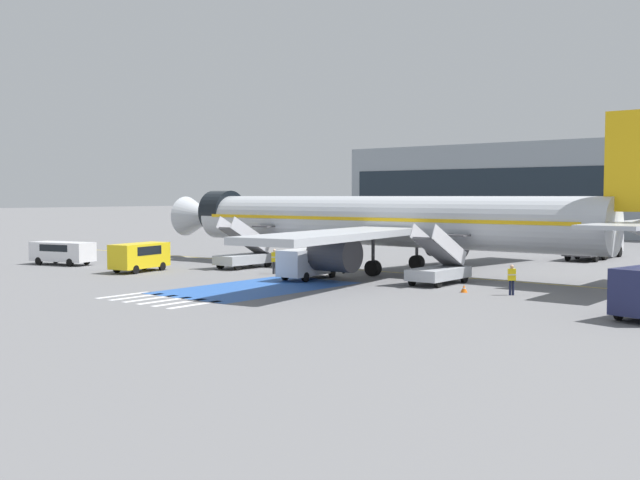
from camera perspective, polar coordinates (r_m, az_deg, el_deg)
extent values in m
plane|color=slate|center=(56.23, 4.62, -2.38)|extent=(600.00, 600.00, 0.00)
cube|color=gold|center=(56.22, 4.36, -2.37)|extent=(78.54, 0.21, 0.01)
cube|color=#2856A8|center=(46.12, -4.79, -3.64)|extent=(6.94, 12.30, 0.01)
cube|color=silver|center=(44.02, -14.74, -4.08)|extent=(0.44, 3.60, 0.01)
cube|color=silver|center=(43.07, -13.78, -4.23)|extent=(0.44, 3.60, 0.01)
cube|color=silver|center=(42.13, -12.78, -4.38)|extent=(0.44, 3.60, 0.01)
cube|color=silver|center=(41.21, -11.74, -4.54)|extent=(0.44, 3.60, 0.01)
cube|color=silver|center=(40.30, -10.64, -4.71)|extent=(0.44, 3.60, 0.01)
cube|color=silver|center=(39.41, -9.50, -4.88)|extent=(0.44, 3.60, 0.01)
cylinder|color=#B7BCC4|center=(55.97, 4.38, 1.46)|extent=(34.54, 3.70, 3.69)
cone|color=#B7BCC4|center=(68.70, -9.06, 1.78)|extent=(4.06, 3.62, 3.62)
cylinder|color=black|center=(66.67, -7.46, 2.15)|extent=(2.22, 3.73, 3.73)
cube|color=#EAB214|center=(55.96, 4.38, 1.65)|extent=(31.78, 3.77, 0.24)
cube|color=#B7BCC4|center=(46.46, 1.57, 0.40)|extent=(6.85, 18.13, 0.44)
cylinder|color=#38383D|center=(48.97, 1.12, -1.09)|extent=(2.98, 2.29, 2.29)
cube|color=#B7BCC4|center=(62.15, 11.86, 1.08)|extent=(6.85, 18.13, 0.44)
cylinder|color=#38383D|center=(61.54, 9.66, -0.22)|extent=(2.98, 2.29, 2.29)
cube|color=#B7BCC4|center=(44.65, 21.92, 0.98)|extent=(3.32, 5.91, 0.24)
cylinder|color=#38383D|center=(63.64, -4.66, 0.02)|extent=(0.20, 0.20, 2.98)
cylinder|color=black|center=(63.74, -4.66, -1.32)|extent=(0.84, 0.28, 0.84)
cylinder|color=#38383D|center=(52.70, 4.07, -0.71)|extent=(0.24, 0.24, 2.66)
cylinder|color=black|center=(52.81, 4.06, -2.15)|extent=(1.10, 0.60, 1.10)
cylinder|color=#38383D|center=(57.64, 7.39, -0.38)|extent=(0.24, 0.24, 2.66)
cylinder|color=black|center=(57.74, 7.38, -1.70)|extent=(1.10, 0.60, 1.10)
cube|color=#ADB2BA|center=(58.73, -5.79, -1.45)|extent=(2.20, 4.80, 0.70)
cylinder|color=black|center=(60.61, -5.31, -1.63)|extent=(0.22, 0.70, 0.70)
cylinder|color=black|center=(59.34, -4.01, -1.73)|extent=(0.22, 0.70, 0.70)
cylinder|color=black|center=(58.25, -7.60, -1.85)|extent=(0.22, 0.70, 0.70)
cylinder|color=black|center=(56.92, -6.30, -1.96)|extent=(0.22, 0.70, 0.70)
cube|color=#4C4C51|center=(58.63, -5.80, -0.07)|extent=(1.43, 4.15, 2.28)
cube|color=#4C4C51|center=(60.23, -4.29, 1.05)|extent=(1.65, 1.10, 0.12)
cube|color=silver|center=(59.15, -6.33, 0.42)|extent=(0.06, 4.52, 2.98)
cube|color=silver|center=(58.07, -5.26, 0.37)|extent=(0.06, 4.52, 2.98)
cube|color=#ADB2BA|center=(48.30, 9.03, -2.52)|extent=(2.20, 4.80, 0.70)
cylinder|color=black|center=(50.25, 9.04, -2.70)|extent=(0.22, 0.70, 0.70)
cylinder|color=black|center=(49.36, 10.94, -2.82)|extent=(0.22, 0.70, 0.70)
cylinder|color=black|center=(47.37, 7.04, -3.05)|extent=(0.22, 0.70, 0.70)
cylinder|color=black|center=(46.43, 9.01, -3.19)|extent=(0.22, 0.70, 0.70)
cube|color=#4C4C51|center=(48.18, 9.04, -0.94)|extent=(1.43, 4.15, 2.12)
cube|color=#4C4C51|center=(50.11, 10.34, 0.35)|extent=(1.65, 1.10, 0.12)
cube|color=silver|center=(48.54, 8.26, -0.34)|extent=(0.06, 4.49, 2.83)
cube|color=silver|center=(47.78, 9.85, -0.41)|extent=(0.06, 4.49, 2.83)
cube|color=#38383D|center=(70.89, 20.06, -0.75)|extent=(2.61, 8.72, 0.60)
cube|color=silver|center=(74.91, 21.06, -0.18)|extent=(2.40, 1.96, 1.60)
cube|color=black|center=(75.81, 21.28, 0.10)|extent=(2.00, 0.07, 0.70)
cylinder|color=#B7BCC4|center=(70.44, 19.99, 0.41)|extent=(2.37, 6.02, 2.30)
cylinder|color=gold|center=(70.44, 19.99, 0.41)|extent=(2.35, 0.38, 2.34)
cylinder|color=black|center=(74.94, 20.10, -0.77)|extent=(0.29, 0.96, 0.96)
cylinder|color=black|center=(74.25, 21.84, -0.84)|extent=(0.29, 0.96, 0.96)
cylinder|color=black|center=(70.83, 19.02, -0.98)|extent=(0.29, 0.96, 0.96)
cylinder|color=black|center=(70.10, 20.86, -1.06)|extent=(0.29, 0.96, 0.96)
cylinder|color=black|center=(68.55, 18.37, -1.10)|extent=(0.29, 0.96, 0.96)
cylinder|color=black|center=(67.80, 20.26, -1.19)|extent=(0.29, 0.96, 0.96)
cylinder|color=black|center=(36.74, 21.81, -5.18)|extent=(0.33, 0.67, 0.64)
cube|color=yellow|center=(57.14, -13.58, -1.15)|extent=(2.75, 5.02, 1.79)
cube|color=black|center=(57.11, -13.58, -0.76)|extent=(2.39, 2.93, 0.64)
cylinder|color=black|center=(58.89, -13.25, -1.88)|extent=(0.31, 0.67, 0.64)
cylinder|color=black|center=(57.75, -11.94, -1.97)|extent=(0.31, 0.67, 0.64)
cylinder|color=black|center=(56.72, -15.22, -2.11)|extent=(0.31, 0.67, 0.64)
cylinder|color=black|center=(55.54, -13.89, -2.21)|extent=(0.31, 0.67, 0.64)
cube|color=silver|center=(50.71, -0.84, -1.65)|extent=(2.23, 5.31, 1.74)
cube|color=black|center=(50.68, -0.85, -1.22)|extent=(2.06, 2.99, 0.62)
cylinder|color=black|center=(49.01, -1.12, -2.84)|extent=(0.25, 0.65, 0.64)
cylinder|color=black|center=(49.97, -2.67, -2.73)|extent=(0.25, 0.65, 0.64)
cylinder|color=black|center=(51.66, 0.92, -2.52)|extent=(0.25, 0.65, 0.64)
cylinder|color=black|center=(52.57, -0.59, -2.42)|extent=(0.25, 0.65, 0.64)
cube|color=silver|center=(64.66, -19.03, -0.83)|extent=(5.68, 3.25, 1.54)
cube|color=black|center=(64.63, -19.03, -0.53)|extent=(3.35, 2.71, 0.55)
cylinder|color=black|center=(64.27, -17.37, -1.51)|extent=(0.67, 0.35, 0.64)
cylinder|color=black|center=(62.90, -18.51, -1.64)|extent=(0.67, 0.35, 0.64)
cylinder|color=black|center=(66.54, -19.49, -1.39)|extent=(0.67, 0.35, 0.64)
cylinder|color=black|center=(65.22, -20.63, -1.51)|extent=(0.67, 0.35, 0.64)
cylinder|color=#191E38|center=(43.81, 14.29, -3.55)|extent=(0.14, 0.14, 0.84)
cylinder|color=#191E38|center=(43.86, 14.50, -3.55)|extent=(0.14, 0.14, 0.84)
cube|color=yellow|center=(43.75, 14.41, -2.57)|extent=(0.46, 0.45, 0.67)
cube|color=silver|center=(43.75, 14.41, -2.57)|extent=(0.47, 0.46, 0.06)
sphere|color=tan|center=(43.71, 14.41, -1.98)|extent=(0.23, 0.23, 0.23)
cylinder|color=black|center=(54.46, 1.83, -2.14)|extent=(0.14, 0.14, 0.78)
cylinder|color=black|center=(54.30, 1.79, -2.16)|extent=(0.14, 0.14, 0.78)
cube|color=yellow|center=(54.32, 1.81, -1.42)|extent=(0.37, 0.47, 0.62)
cube|color=silver|center=(54.32, 1.81, -1.42)|extent=(0.38, 0.49, 0.06)
sphere|color=beige|center=(54.28, 1.81, -0.98)|extent=(0.21, 0.21, 0.21)
cylinder|color=#2D2D33|center=(54.10, -3.40, -2.14)|extent=(0.14, 0.14, 0.87)
cylinder|color=#2D2D33|center=(54.16, -3.57, -2.13)|extent=(0.14, 0.14, 0.87)
cube|color=yellow|center=(54.06, -3.49, -1.31)|extent=(0.47, 0.35, 0.69)
cube|color=silver|center=(54.06, -3.49, -1.31)|extent=(0.48, 0.37, 0.06)
sphere|color=beige|center=(54.02, -3.49, -0.82)|extent=(0.24, 0.24, 0.24)
cylinder|color=#2D2D33|center=(54.79, 0.29, -2.05)|extent=(0.14, 0.14, 0.89)
cylinder|color=#2D2D33|center=(54.87, 0.45, -2.04)|extent=(0.14, 0.14, 0.89)
cube|color=yellow|center=(54.76, 0.37, -1.22)|extent=(0.37, 0.47, 0.71)
cube|color=silver|center=(54.76, 0.37, -1.22)|extent=(0.38, 0.49, 0.06)
sphere|color=brown|center=(54.73, 0.37, -0.72)|extent=(0.24, 0.24, 0.24)
cone|color=orange|center=(44.53, 10.92, -3.65)|extent=(0.41, 0.41, 0.45)
cylinder|color=white|center=(44.52, 10.92, -3.63)|extent=(0.22, 0.22, 0.05)
cone|color=orange|center=(62.88, -13.00, -1.55)|extent=(0.58, 0.58, 0.65)
cylinder|color=white|center=(62.87, -13.00, -1.52)|extent=(0.32, 0.32, 0.08)
cone|color=orange|center=(62.06, -14.74, -1.68)|extent=(0.50, 0.50, 0.56)
cylinder|color=white|center=(62.06, -14.74, -1.65)|extent=(0.28, 0.28, 0.07)
cube|color=#89939E|center=(109.68, 21.65, 3.65)|extent=(80.52, 12.00, 13.19)
cube|color=#19232D|center=(103.92, 20.68, 4.06)|extent=(77.30, 0.10, 4.62)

